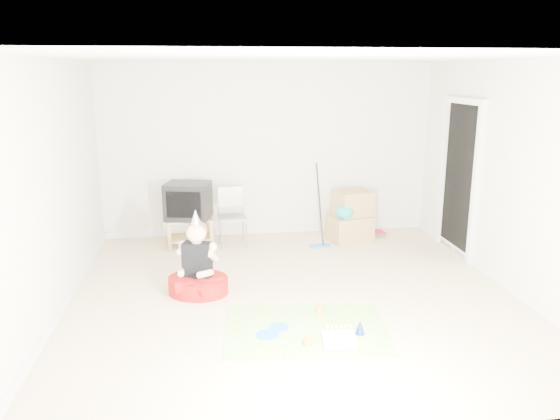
{
  "coord_description": "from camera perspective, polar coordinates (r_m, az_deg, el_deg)",
  "views": [
    {
      "loc": [
        -0.92,
        -5.68,
        2.47
      ],
      "look_at": [
        -0.1,
        0.4,
        0.9
      ],
      "focal_mm": 35.0,
      "sensor_mm": 36.0,
      "label": 1
    }
  ],
  "objects": [
    {
      "name": "crt_tv",
      "position": [
        7.9,
        -9.57,
        0.96
      ],
      "size": [
        0.7,
        0.63,
        0.52
      ],
      "primitive_type": "cube",
      "rotation": [
        0.0,
        0.0,
        -0.24
      ],
      "color": "black",
      "rests_on": "tv_stand"
    },
    {
      "name": "book_pile",
      "position": [
        8.59,
        10.15,
        -2.4
      ],
      "size": [
        0.22,
        0.28,
        0.06
      ],
      "color": "#22662F",
      "rests_on": "ground"
    },
    {
      "name": "ground",
      "position": [
        6.27,
        1.41,
        -8.88
      ],
      "size": [
        5.0,
        5.0,
        0.0
      ],
      "primitive_type": "plane",
      "color": "beige",
      "rests_on": "ground"
    },
    {
      "name": "party_mat",
      "position": [
        5.49,
        2.78,
        -12.38
      ],
      "size": [
        1.7,
        1.31,
        0.01
      ],
      "primitive_type": "cube",
      "rotation": [
        0.0,
        0.0,
        -0.1
      ],
      "color": "#FF358E",
      "rests_on": "ground"
    },
    {
      "name": "tv_stand",
      "position": [
        8.0,
        -9.44,
        -1.98
      ],
      "size": [
        0.7,
        0.48,
        0.41
      ],
      "color": "#9E7C47",
      "rests_on": "ground"
    },
    {
      "name": "folding_chair",
      "position": [
        7.87,
        -5.0,
        -0.78
      ],
      "size": [
        0.42,
        0.4,
        0.87
      ],
      "color": "gray",
      "rests_on": "ground"
    },
    {
      "name": "seated_woman",
      "position": [
        6.31,
        -8.57,
        -6.74
      ],
      "size": [
        0.86,
        0.86,
        0.99
      ],
      "color": "#AC110F",
      "rests_on": "ground"
    },
    {
      "name": "floor_mop",
      "position": [
        7.84,
        4.25,
        -2.06
      ],
      "size": [
        0.3,
        0.39,
        1.17
      ],
      "color": "blue",
      "rests_on": "ground"
    },
    {
      "name": "orange_cup_near",
      "position": [
        5.8,
        4.15,
        -10.34
      ],
      "size": [
        0.09,
        0.09,
        0.09
      ],
      "primitive_type": "cylinder",
      "rotation": [
        0.0,
        0.0,
        -0.22
      ],
      "color": "orange",
      "rests_on": "party_mat"
    },
    {
      "name": "orange_cup_far",
      "position": [
        5.18,
        2.9,
        -13.56
      ],
      "size": [
        0.09,
        0.09,
        0.09
      ],
      "primitive_type": "cylinder",
      "rotation": [
        0.0,
        0.0,
        0.23
      ],
      "color": "orange",
      "rests_on": "party_mat"
    },
    {
      "name": "doorway_recess",
      "position": [
        7.81,
        18.3,
        2.96
      ],
      "size": [
        0.02,
        0.9,
        2.05
      ],
      "primitive_type": "cube",
      "color": "black",
      "rests_on": "ground"
    },
    {
      "name": "blue_party_hat",
      "position": [
        5.42,
        8.37,
        -12.0
      ],
      "size": [
        0.1,
        0.1,
        0.14
      ],
      "primitive_type": "cone",
      "rotation": [
        0.0,
        0.0,
        0.07
      ],
      "color": "#182AAD",
      "rests_on": "party_mat"
    },
    {
      "name": "cardboard_boxes",
      "position": [
        8.15,
        7.42,
        -0.77
      ],
      "size": [
        0.68,
        0.59,
        0.75
      ],
      "color": "tan",
      "rests_on": "ground"
    },
    {
      "name": "blue_plate_far",
      "position": [
        5.37,
        -1.31,
        -12.91
      ],
      "size": [
        0.29,
        0.29,
        0.01
      ],
      "primitive_type": "cylinder",
      "rotation": [
        0.0,
        0.0,
        -0.39
      ],
      "color": "blue",
      "rests_on": "party_mat"
    },
    {
      "name": "blue_plate_near",
      "position": [
        5.51,
        -0.1,
        -12.16
      ],
      "size": [
        0.22,
        0.22,
        0.01
      ],
      "primitive_type": "cylinder",
      "rotation": [
        0.0,
        0.0,
        0.15
      ],
      "color": "blue",
      "rests_on": "party_mat"
    },
    {
      "name": "birthday_cake",
      "position": [
        5.22,
        6.21,
        -13.44
      ],
      "size": [
        0.33,
        0.27,
        0.15
      ],
      "color": "white",
      "rests_on": "party_mat"
    }
  ]
}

